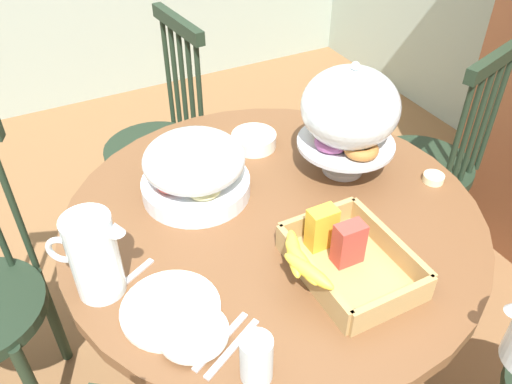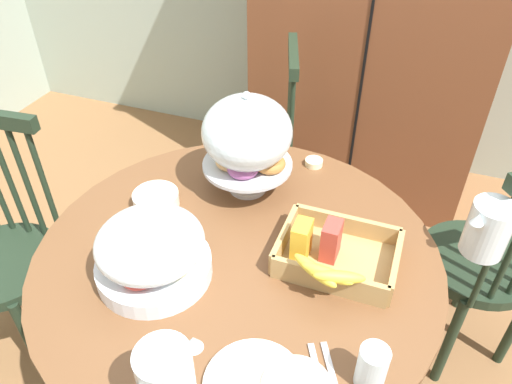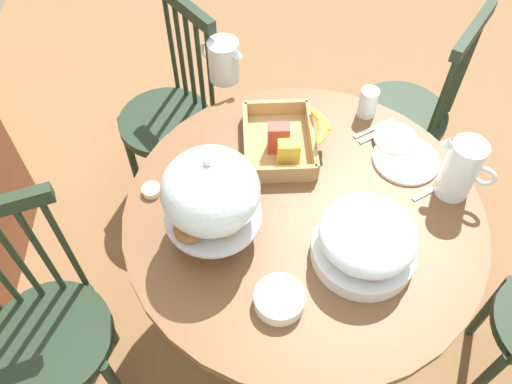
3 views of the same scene
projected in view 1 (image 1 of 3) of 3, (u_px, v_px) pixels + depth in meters
dining_table at (272, 271)px, 1.54m from camera, size 1.12×1.12×0.74m
windsor_chair_near_window at (427, 169)px, 2.04m from camera, size 0.42×0.43×0.97m
windsor_chair_by_cabinet at (159, 148)px, 2.16m from camera, size 0.40×0.40×0.97m
pastry_stand_with_dome at (350, 112)px, 1.43m from camera, size 0.28×0.28×0.34m
fruit_platter_covered at (195, 169)px, 1.41m from camera, size 0.30×0.30×0.18m
orange_juice_pitcher at (95, 259)px, 1.13m from camera, size 0.13×0.17×0.21m
cereal_basket at (341, 257)px, 1.21m from camera, size 0.32×0.30×0.12m
china_plate_large at (171, 309)px, 1.14m from camera, size 0.22×0.22×0.01m
china_plate_small at (193, 332)px, 1.08m from camera, size 0.15×0.15×0.01m
cereal_bowl at (254, 140)px, 1.64m from camera, size 0.14×0.14×0.04m
drinking_glass at (256, 359)px, 0.99m from camera, size 0.06×0.06×0.11m
butter_dish at (433, 178)px, 1.50m from camera, size 0.06×0.06×0.02m
table_knife at (221, 341)px, 1.08m from camera, size 0.09×0.16×0.01m
dinner_fork at (233, 348)px, 1.07m from camera, size 0.09×0.16×0.01m
soup_spoon at (126, 282)px, 1.21m from camera, size 0.09×0.16×0.01m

